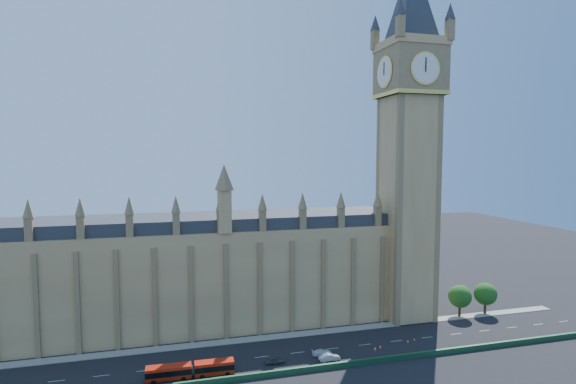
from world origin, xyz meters
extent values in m
plane|color=black|center=(0.00, 0.00, 0.00)|extent=(400.00, 400.00, 0.00)
cube|color=#AB8353|center=(-25.00, 22.00, 12.50)|extent=(120.00, 20.00, 25.00)
cube|color=#2D3035|center=(-25.00, 22.00, 26.50)|extent=(120.00, 18.00, 3.00)
cube|color=#AB8353|center=(38.00, 14.00, 29.00)|extent=(12.00, 12.00, 58.00)
cube|color=olive|center=(38.00, 14.00, 64.00)|extent=(14.00, 14.00, 12.00)
cylinder|color=silver|center=(38.00, 6.85, 64.00)|extent=(7.20, 0.30, 7.20)
cube|color=#AB8353|center=(38.00, 14.00, 71.00)|extent=(14.50, 14.50, 2.00)
cube|color=#1E4C2D|center=(0.00, -9.00, 0.60)|extent=(160.00, 0.60, 1.20)
cube|color=gray|center=(0.00, 9.50, 0.08)|extent=(160.00, 3.00, 0.16)
cylinder|color=#382619|center=(52.00, 10.00, 2.00)|extent=(0.70, 0.70, 4.00)
sphere|color=#134716|center=(52.00, 10.00, 5.50)|extent=(6.00, 6.00, 6.00)
sphere|color=#134716|center=(52.80, 10.30, 6.10)|extent=(4.38, 4.38, 4.38)
cylinder|color=#382619|center=(60.00, 10.00, 2.00)|extent=(0.70, 0.70, 4.00)
sphere|color=#134716|center=(60.00, 10.00, 5.50)|extent=(6.00, 6.00, 6.00)
sphere|color=#134716|center=(60.80, 10.30, 6.10)|extent=(4.38, 4.38, 4.38)
cube|color=#AF1D0B|center=(-23.22, -5.26, 1.43)|extent=(8.62, 2.59, 2.85)
cube|color=#AF1D0B|center=(-14.56, -5.47, 1.43)|extent=(7.67, 2.57, 2.85)
cube|color=black|center=(-23.22, -5.26, 1.77)|extent=(8.67, 2.65, 1.08)
cube|color=black|center=(-14.56, -5.47, 1.77)|extent=(7.72, 2.62, 1.08)
cylinder|color=black|center=(-19.13, -5.36, 1.28)|extent=(0.83, 2.30, 2.28)
cylinder|color=black|center=(-25.99, -6.38, 0.48)|extent=(0.96, 0.31, 0.95)
cylinder|color=black|center=(-25.93, -4.00, 0.48)|extent=(0.96, 0.31, 0.95)
cylinder|color=black|center=(-20.51, -6.51, 0.48)|extent=(0.96, 0.31, 0.95)
cylinder|color=black|center=(-20.45, -4.14, 0.48)|extent=(0.96, 0.31, 0.95)
cylinder|color=black|center=(-17.03, -6.60, 0.48)|extent=(0.96, 0.31, 0.95)
cylinder|color=black|center=(-16.97, -4.22, 0.48)|extent=(0.96, 0.31, 0.95)
cylinder|color=black|center=(-12.16, -6.72, 0.48)|extent=(0.96, 0.31, 0.95)
cylinder|color=black|center=(-12.10, -4.35, 0.48)|extent=(0.96, 0.31, 0.95)
imported|color=#414349|center=(-2.00, -3.78, 0.68)|extent=(4.06, 1.82, 1.36)
imported|color=#A9ADB1|center=(9.42, -5.40, 0.74)|extent=(4.59, 1.83, 1.49)
imported|color=silver|center=(8.73, -2.59, 0.63)|extent=(4.42, 1.96, 1.26)
cube|color=black|center=(31.93, -1.16, 0.02)|extent=(0.47, 0.47, 0.04)
cone|color=#FB420D|center=(31.93, -1.16, 0.34)|extent=(0.51, 0.51, 0.67)
cylinder|color=white|center=(31.93, -1.16, 0.43)|extent=(0.33, 0.33, 0.12)
cube|color=black|center=(22.42, -2.83, 0.02)|extent=(0.45, 0.45, 0.04)
cone|color=#EF470C|center=(22.42, -2.83, 0.36)|extent=(0.49, 0.49, 0.71)
cylinder|color=white|center=(22.42, -2.83, 0.46)|extent=(0.35, 0.35, 0.12)
cube|color=black|center=(29.88, -1.80, 0.02)|extent=(0.51, 0.51, 0.04)
cone|color=red|center=(29.88, -1.80, 0.36)|extent=(0.56, 0.56, 0.73)
cylinder|color=white|center=(29.88, -1.80, 0.47)|extent=(0.35, 0.35, 0.12)
cube|color=black|center=(20.91, -3.36, 0.02)|extent=(0.45, 0.45, 0.04)
cone|color=#FA5C0D|center=(20.91, -3.36, 0.37)|extent=(0.49, 0.49, 0.73)
cylinder|color=white|center=(20.91, -3.36, 0.47)|extent=(0.36, 0.36, 0.13)
camera|label=1|loc=(-22.44, -91.10, 43.09)|focal=28.00mm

